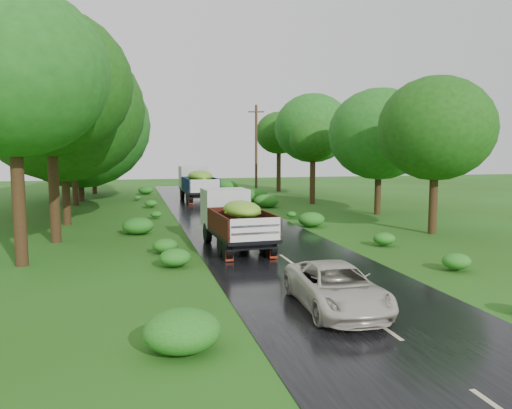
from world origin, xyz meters
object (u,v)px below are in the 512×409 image
object	(u,v)px
truck_far	(197,182)
utility_pole	(256,150)
truck_near	(234,216)
car	(336,287)

from	to	relation	value
truck_far	utility_pole	size ratio (longest dim) A/B	0.83
truck_near	car	xyz separation A→B (m)	(0.98, -9.07, -0.79)
truck_near	utility_pole	bearing A→B (deg)	70.86
truck_far	car	xyz separation A→B (m)	(-0.09, -29.87, -1.00)
truck_near	truck_far	xyz separation A→B (m)	(1.06, 20.80, 0.22)
truck_far	car	distance (m)	29.89
truck_near	utility_pole	xyz separation A→B (m)	(6.64, 22.44, 2.87)
truck_far	car	bearing A→B (deg)	-92.26
truck_near	utility_pole	world-z (taller)	utility_pole
car	utility_pole	distance (m)	32.23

